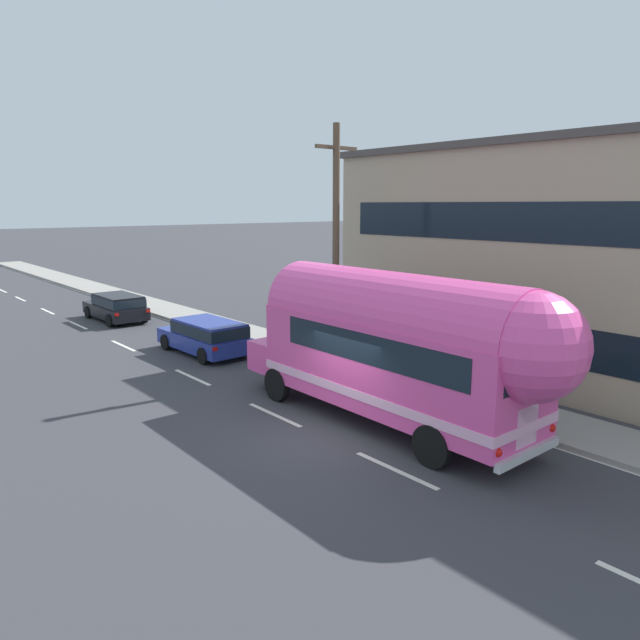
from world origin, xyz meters
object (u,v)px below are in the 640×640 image
Objects in this scene: utility_pole at (336,245)px; painted_bus at (403,344)px; car_lead at (206,335)px; car_second at (117,306)px.

painted_bus is (-2.56, -5.43, -2.12)m from utility_pole.
painted_bus is 10.37m from car_lead.
painted_bus is 2.37× the size of car_second.
painted_bus reaches higher than car_second.
car_lead and car_second have the same top height.
utility_pole is 6.54m from car_lead.
car_lead is (-2.51, 4.83, -3.63)m from utility_pole.
car_second is at bearing 100.64° from utility_pole.
painted_bus is at bearing -115.19° from utility_pole.
utility_pole is 1.92× the size of car_second.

